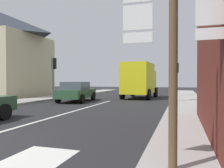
{
  "coord_description": "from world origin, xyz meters",
  "views": [
    {
      "loc": [
        5.22,
        -4.49,
        1.56
      ],
      "look_at": [
        0.96,
        9.43,
        1.34
      ],
      "focal_mm": 36.54,
      "sensor_mm": 36.0,
      "label": 1
    }
  ],
  "objects_px": {
    "sedan_far": "(76,91)",
    "delivery_truck": "(139,80)",
    "traffic_light_near_left": "(54,69)",
    "traffic_light_near_right": "(175,69)",
    "route_sign_post": "(173,59)",
    "traffic_light_far_right": "(177,72)"
  },
  "relations": [
    {
      "from": "delivery_truck",
      "to": "route_sign_post",
      "type": "height_order",
      "value": "route_sign_post"
    },
    {
      "from": "traffic_light_far_right",
      "to": "traffic_light_near_right",
      "type": "bearing_deg",
      "value": -90.0
    },
    {
      "from": "sedan_far",
      "to": "delivery_truck",
      "type": "xyz_separation_m",
      "value": [
        3.9,
        4.49,
        0.89
      ]
    },
    {
      "from": "delivery_truck",
      "to": "sedan_far",
      "type": "bearing_deg",
      "value": -131.01
    },
    {
      "from": "traffic_light_far_right",
      "to": "traffic_light_near_right",
      "type": "relative_size",
      "value": 1.0
    },
    {
      "from": "route_sign_post",
      "to": "traffic_light_far_right",
      "type": "bearing_deg",
      "value": 90.87
    },
    {
      "from": "sedan_far",
      "to": "route_sign_post",
      "type": "height_order",
      "value": "route_sign_post"
    },
    {
      "from": "sedan_far",
      "to": "delivery_truck",
      "type": "height_order",
      "value": "delivery_truck"
    },
    {
      "from": "delivery_truck",
      "to": "traffic_light_near_left",
      "type": "bearing_deg",
      "value": -152.48
    },
    {
      "from": "route_sign_post",
      "to": "traffic_light_far_right",
      "type": "relative_size",
      "value": 0.99
    },
    {
      "from": "delivery_truck",
      "to": "route_sign_post",
      "type": "relative_size",
      "value": 1.6
    },
    {
      "from": "route_sign_post",
      "to": "traffic_light_far_right",
      "type": "height_order",
      "value": "traffic_light_far_right"
    },
    {
      "from": "sedan_far",
      "to": "delivery_truck",
      "type": "distance_m",
      "value": 6.01
    },
    {
      "from": "sedan_far",
      "to": "traffic_light_near_left",
      "type": "bearing_deg",
      "value": 156.71
    },
    {
      "from": "traffic_light_near_right",
      "to": "traffic_light_near_left",
      "type": "bearing_deg",
      "value": -179.77
    },
    {
      "from": "route_sign_post",
      "to": "traffic_light_near_left",
      "type": "distance_m",
      "value": 16.1
    },
    {
      "from": "route_sign_post",
      "to": "traffic_light_near_right",
      "type": "height_order",
      "value": "traffic_light_near_right"
    },
    {
      "from": "sedan_far",
      "to": "traffic_light_near_right",
      "type": "relative_size",
      "value": 1.34
    },
    {
      "from": "sedan_far",
      "to": "delivery_truck",
      "type": "bearing_deg",
      "value": 48.99
    },
    {
      "from": "delivery_truck",
      "to": "traffic_light_near_right",
      "type": "relative_size",
      "value": 1.58
    },
    {
      "from": "traffic_light_near_left",
      "to": "traffic_light_near_right",
      "type": "xyz_separation_m",
      "value": [
        9.61,
        0.04,
        -0.12
      ]
    },
    {
      "from": "route_sign_post",
      "to": "traffic_light_near_left",
      "type": "bearing_deg",
      "value": 127.95
    }
  ]
}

